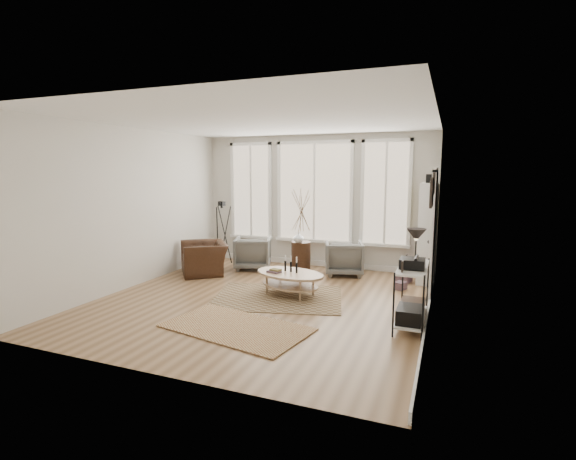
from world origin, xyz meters
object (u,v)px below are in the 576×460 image
at_px(coffee_table, 289,277).
at_px(accent_chair, 204,258).
at_px(armchair_right, 344,258).
at_px(bookcase, 428,232).
at_px(side_table, 301,232).
at_px(armchair_left, 253,253).
at_px(low_shelf, 412,289).

xyz_separation_m(coffee_table, accent_chair, (-2.20, 0.79, 0.02)).
xyz_separation_m(coffee_table, armchair_right, (0.53, 1.75, 0.04)).
xyz_separation_m(bookcase, armchair_right, (-1.60, -0.08, -0.61)).
distance_m(armchair_right, side_table, 1.06).
relative_size(bookcase, armchair_left, 2.69).
xyz_separation_m(armchair_left, side_table, (1.03, 0.24, 0.49)).
xyz_separation_m(bookcase, armchair_left, (-3.58, -0.29, -0.61)).
bearing_deg(accent_chair, coffee_table, 31.31).
xyz_separation_m(armchair_left, armchair_right, (1.97, 0.22, -0.00)).
relative_size(armchair_right, side_table, 0.44).
bearing_deg(armchair_left, accent_chair, 25.08).
relative_size(low_shelf, accent_chair, 1.30).
bearing_deg(side_table, bookcase, 1.25).
distance_m(bookcase, armchair_right, 1.72).
bearing_deg(armchair_right, side_table, -18.60).
height_order(low_shelf, armchair_right, low_shelf).
bearing_deg(accent_chair, bookcase, 64.53).
bearing_deg(armchair_right, coffee_table, 56.09).
height_order(armchair_left, side_table, side_table).
bearing_deg(accent_chair, side_table, 79.96).
bearing_deg(side_table, armchair_left, -166.89).
distance_m(coffee_table, side_table, 1.90).
bearing_deg(armchair_right, armchair_left, -10.94).
bearing_deg(armchair_left, side_table, 173.52).
distance_m(bookcase, coffee_table, 2.88).
height_order(coffee_table, armchair_right, armchair_right).
height_order(bookcase, low_shelf, bookcase).
height_order(low_shelf, coffee_table, low_shelf).
distance_m(armchair_left, accent_chair, 1.06).
bearing_deg(coffee_table, bookcase, 40.64).
relative_size(low_shelf, armchair_right, 1.71).
height_order(bookcase, side_table, bookcase).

